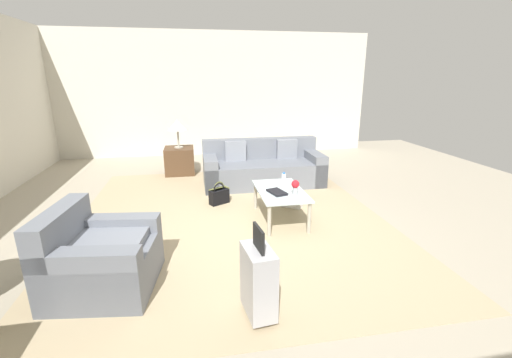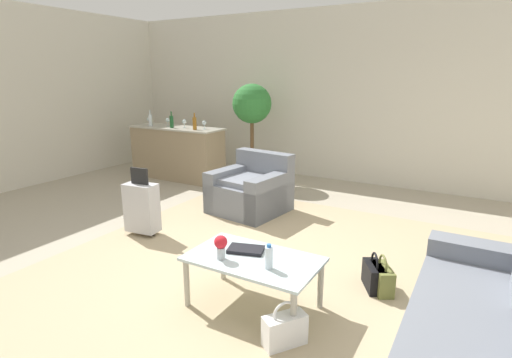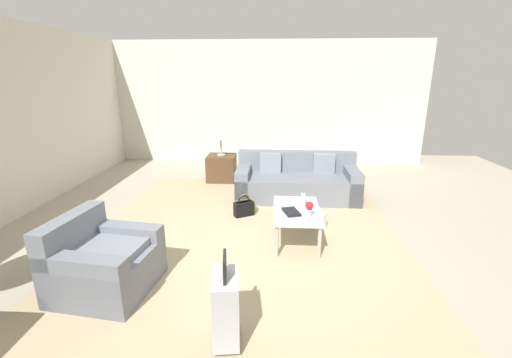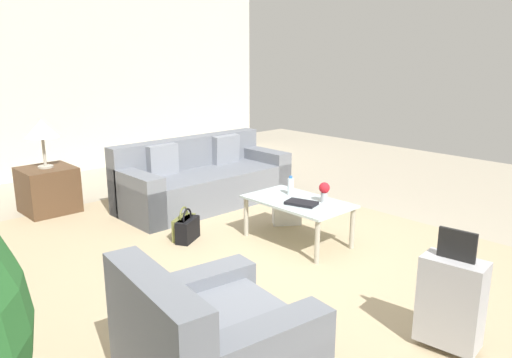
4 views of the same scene
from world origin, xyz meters
name	(u,v)px [view 4 (image 4 of 4)]	position (x,y,z in m)	size (l,w,h in m)	color
ground_plane	(292,267)	(0.00, 0.00, 0.00)	(12.00, 12.00, 0.00)	#A89E89
wall_right	(58,77)	(5.06, 0.00, 1.55)	(0.12, 8.00, 3.10)	beige
area_rug	(234,254)	(0.60, 0.20, 0.00)	(5.20, 4.40, 0.01)	tan
couch	(201,181)	(2.19, -0.60, 0.30)	(0.93, 2.25, 0.84)	slate
armchair	(207,353)	(-0.89, 1.67, 0.29)	(1.06, 1.05, 0.83)	slate
coffee_table	(298,206)	(0.40, -0.50, 0.40)	(1.10, 0.64, 0.46)	silver
water_bottle	(291,186)	(0.60, -0.60, 0.55)	(0.06, 0.06, 0.20)	silver
coffee_table_book	(301,203)	(0.28, -0.42, 0.47)	(0.30, 0.18, 0.03)	black
flower_vase	(324,190)	(0.18, -0.65, 0.58)	(0.11, 0.11, 0.21)	#B2B7BC
side_table	(48,190)	(3.20, 1.00, 0.28)	(0.60, 0.60, 0.56)	#513823
table_lamp	(42,130)	(3.20, 1.00, 1.03)	(0.40, 0.40, 0.59)	#ADA899
suitcase_silver	(451,301)	(-1.60, 0.20, 0.36)	(0.42, 0.27, 0.85)	#B7B7BC
handbag_black	(188,229)	(1.21, 0.32, 0.13)	(0.28, 0.35, 0.36)	black
handbag_white	(287,214)	(0.85, -0.82, 0.13)	(0.30, 0.34, 0.36)	white
handbag_olive	(184,227)	(1.29, 0.31, 0.13)	(0.29, 0.35, 0.36)	olive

